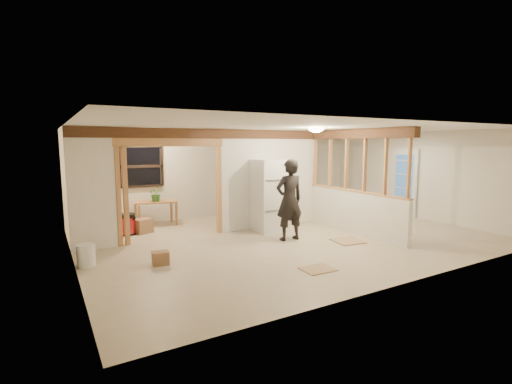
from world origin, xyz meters
TOP-DOWN VIEW (x-y plane):
  - floor at (0.00, 0.00)m, footprint 9.00×6.50m
  - ceiling at (0.00, 0.00)m, footprint 9.00×6.50m
  - wall_back at (0.00, 3.25)m, footprint 9.00×0.01m
  - wall_front at (0.00, -3.25)m, footprint 9.00×0.01m
  - wall_left at (-4.50, 0.00)m, footprint 0.01×6.50m
  - wall_right at (4.50, 0.00)m, footprint 0.01×6.50m
  - partition_left_stub at (-4.05, 1.20)m, footprint 0.90×0.12m
  - partition_center at (0.20, 1.20)m, footprint 2.80×0.12m
  - doorway_frame at (-2.40, 1.20)m, footprint 2.46×0.14m
  - header_beam_back at (-1.00, 1.20)m, footprint 7.00×0.18m
  - header_beam_right at (1.60, -0.40)m, footprint 0.18×3.30m
  - pony_wall at (1.60, -0.40)m, footprint 0.12×3.20m
  - stud_partition at (1.60, -0.40)m, footprint 0.14×3.20m
  - window_back at (-2.60, 3.17)m, footprint 1.12×0.10m
  - french_door at (4.42, 0.40)m, footprint 0.12×0.86m
  - ceiling_dome_main at (0.30, -0.50)m, footprint 0.36×0.36m
  - ceiling_dome_util at (-2.50, 2.30)m, footprint 0.32×0.32m
  - hanging_bulb at (-2.00, 1.60)m, footprint 0.07×0.07m
  - refrigerator at (-0.08, 0.79)m, footprint 0.73×0.71m
  - woman at (-0.17, -0.20)m, footprint 0.68×0.46m
  - work_table at (-2.37, 2.74)m, footprint 1.14×0.73m
  - potted_plant at (-2.37, 2.66)m, footprint 0.37×0.32m
  - shop_vac at (-3.22, 2.11)m, footprint 0.52×0.52m
  - bookshelf at (2.60, 3.01)m, footprint 0.99×0.33m
  - bucket at (-4.31, 0.11)m, footprint 0.38×0.38m
  - box_util_a at (-2.86, 2.13)m, footprint 0.50×0.47m
  - box_util_b at (-3.86, 1.43)m, footprint 0.36×0.36m
  - box_front at (-3.15, -0.45)m, footprint 0.32×0.28m
  - floor_panel_near at (0.88, -0.97)m, footprint 0.68×0.68m
  - floor_panel_far at (-0.88, -2.08)m, footprint 0.57×0.46m

SIDE VIEW (x-z plane):
  - floor at x=0.00m, z-range -0.01..0.00m
  - floor_panel_far at x=-0.88m, z-range 0.00..0.02m
  - floor_panel_near at x=0.88m, z-range 0.00..0.02m
  - box_front at x=-3.15m, z-range 0.00..0.24m
  - box_util_b at x=-3.86m, z-range 0.00..0.31m
  - box_util_a at x=-2.86m, z-range 0.00..0.34m
  - bucket at x=-4.31m, z-range 0.00..0.39m
  - shop_vac at x=-3.22m, z-range 0.00..0.52m
  - work_table at x=-2.37m, z-range 0.00..0.66m
  - pony_wall at x=1.60m, z-range 0.00..1.00m
  - potted_plant at x=-2.37m, z-range 0.66..1.06m
  - refrigerator at x=-0.08m, z-range 0.00..1.77m
  - woman at x=-0.17m, z-range 0.00..1.82m
  - bookshelf at x=2.60m, z-range 0.00..1.99m
  - french_door at x=4.42m, z-range 0.00..2.00m
  - doorway_frame at x=-2.40m, z-range 0.00..2.20m
  - wall_back at x=0.00m, z-range 0.00..2.50m
  - wall_front at x=0.00m, z-range 0.00..2.50m
  - wall_left at x=-4.50m, z-range 0.00..2.50m
  - wall_right at x=4.50m, z-range 0.00..2.50m
  - partition_left_stub at x=-4.05m, z-range 0.00..2.50m
  - partition_center at x=0.20m, z-range 0.00..2.50m
  - window_back at x=-2.60m, z-range 1.00..2.10m
  - stud_partition at x=1.60m, z-range 1.00..2.32m
  - hanging_bulb at x=-2.00m, z-range 2.15..2.22m
  - header_beam_back at x=-1.00m, z-range 2.27..2.49m
  - header_beam_right at x=1.60m, z-range 2.27..2.49m
  - ceiling_dome_main at x=0.30m, z-range 2.40..2.56m
  - ceiling_dome_util at x=-2.50m, z-range 2.41..2.55m
  - ceiling at x=0.00m, z-range 2.50..2.50m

